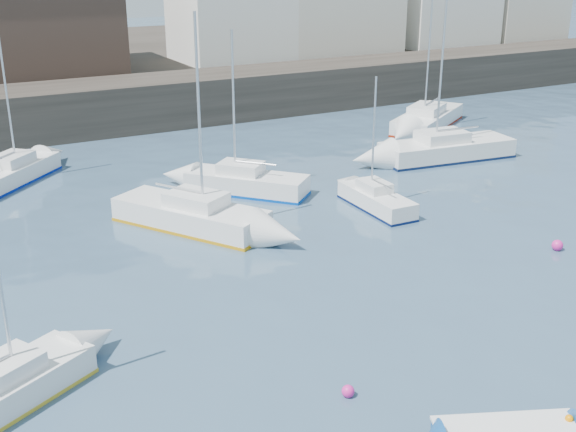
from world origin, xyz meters
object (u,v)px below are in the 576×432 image
buoy_near (348,396)px  buoy_mid (557,250)px  sailboat_g (428,119)px  sailboat_h (10,173)px  sailboat_c (376,199)px  sailboat_f (246,182)px  sailboat_a (0,392)px  sailboat_d (446,149)px  buoy_far (186,229)px  sailboat_b (191,215)px

buoy_near → buoy_mid: (12.37, 4.30, 0.00)m
buoy_near → sailboat_g: bearing=47.5°
sailboat_h → buoy_near: 23.69m
sailboat_c → sailboat_f: size_ratio=0.77×
buoy_mid → sailboat_a: bearing=-178.5°
sailboat_d → buoy_near: size_ratio=28.12×
sailboat_c → buoy_near: 14.57m
sailboat_a → buoy_far: size_ratio=15.67×
sailboat_b → buoy_far: size_ratio=20.69×
sailboat_f → buoy_far: sailboat_f is taller
sailboat_f → buoy_near: 17.00m
sailboat_a → sailboat_h: 19.69m
sailboat_a → buoy_near: (8.00, -3.76, -0.47)m
sailboat_g → buoy_far: bearing=-154.6°
sailboat_c → sailboat_d: 9.36m
sailboat_f → buoy_near: sailboat_f is taller
sailboat_c → sailboat_f: 6.33m
sailboat_a → sailboat_g: bearing=33.4°
sailboat_d → buoy_near: 23.54m
sailboat_h → buoy_mid: 25.54m
sailboat_d → sailboat_g: bearing=58.8°
sailboat_c → sailboat_h: size_ratio=0.75×
sailboat_a → sailboat_b: sailboat_b is taller
sailboat_h → sailboat_d: bearing=-17.5°
sailboat_c → buoy_near: (-8.93, -11.50, -0.45)m
sailboat_c → sailboat_g: sailboat_g is taller
sailboat_b → buoy_far: sailboat_b is taller
sailboat_b → sailboat_g: bearing=25.4°
sailboat_f → buoy_mid: sailboat_f is taller
sailboat_h → buoy_far: sailboat_h is taller
sailboat_d → buoy_near: (-16.96, -16.31, -0.58)m
sailboat_d → sailboat_f: size_ratio=1.27×
sailboat_f → sailboat_g: sailboat_g is taller
sailboat_b → buoy_near: sailboat_b is taller
sailboat_h → buoy_mid: bearing=-47.7°
sailboat_a → sailboat_d: 27.94m
sailboat_f → buoy_far: (-4.23, -3.14, -0.53)m
sailboat_b → buoy_near: 13.31m
buoy_mid → sailboat_b: bearing=142.1°
buoy_mid → buoy_far: size_ratio=1.03×
sailboat_f → sailboat_h: size_ratio=0.97×
sailboat_h → sailboat_g: bearing=-0.8°
sailboat_f → sailboat_g: size_ratio=0.79×
sailboat_b → sailboat_d: 16.40m
sailboat_b → sailboat_c: (8.08, -1.77, -0.12)m
sailboat_a → sailboat_g: size_ratio=0.69×
sailboat_g → sailboat_a: bearing=-146.6°
buoy_near → buoy_far: size_ratio=0.81×
sailboat_b → sailboat_f: size_ratio=1.16×
sailboat_b → sailboat_h: sailboat_b is taller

